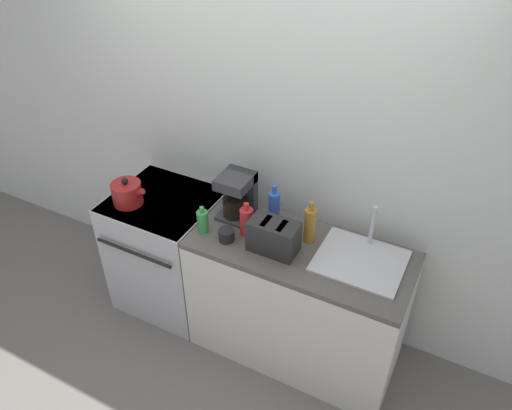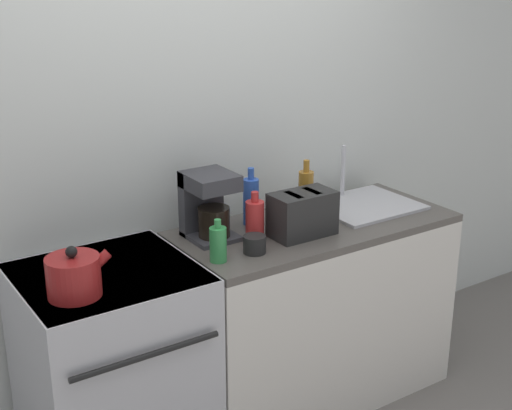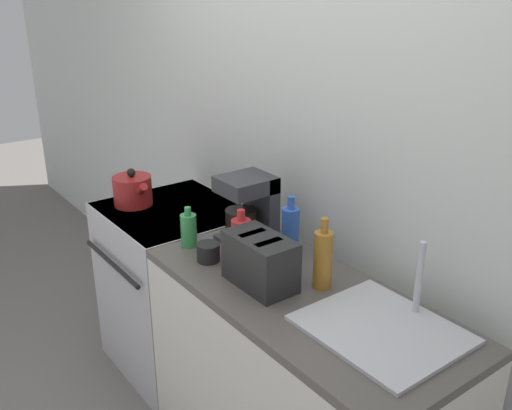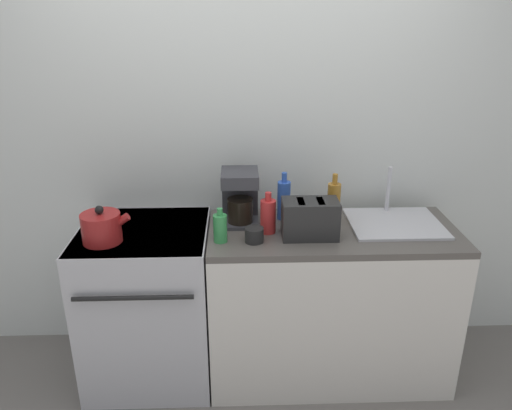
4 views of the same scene
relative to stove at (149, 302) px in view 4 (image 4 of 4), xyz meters
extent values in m
plane|color=slate|center=(0.55, -0.33, -0.47)|extent=(12.00, 12.00, 0.00)
cube|color=silver|center=(0.55, 0.38, 0.83)|extent=(8.00, 0.05, 2.60)
cube|color=#B7B7BC|center=(0.00, 0.00, -0.01)|extent=(0.70, 0.65, 0.92)
cube|color=black|center=(0.00, 0.00, 0.44)|extent=(0.69, 0.64, 0.02)
cylinder|color=black|center=(-0.16, -0.14, 0.44)|extent=(0.21, 0.21, 0.01)
cylinder|color=black|center=(0.16, -0.14, 0.44)|extent=(0.21, 0.21, 0.01)
cylinder|color=black|center=(-0.16, 0.14, 0.44)|extent=(0.21, 0.21, 0.01)
cylinder|color=black|center=(0.16, 0.14, 0.44)|extent=(0.21, 0.21, 0.01)
cylinder|color=black|center=(0.00, -0.35, 0.25)|extent=(0.60, 0.02, 0.02)
cube|color=silver|center=(1.04, -0.02, -0.03)|extent=(1.35, 0.61, 0.89)
cube|color=#514C47|center=(1.04, -0.02, 0.43)|extent=(1.35, 0.61, 0.04)
cylinder|color=maroon|center=(-0.18, -0.13, 0.53)|extent=(0.20, 0.20, 0.15)
sphere|color=black|center=(-0.18, -0.13, 0.63)|extent=(0.04, 0.04, 0.04)
cylinder|color=maroon|center=(-0.08, -0.13, 0.56)|extent=(0.11, 0.04, 0.10)
cube|color=black|center=(0.89, -0.11, 0.55)|extent=(0.29, 0.17, 0.20)
cube|color=black|center=(0.84, -0.11, 0.65)|extent=(0.03, 0.12, 0.01)
cube|color=black|center=(0.94, -0.11, 0.65)|extent=(0.03, 0.12, 0.01)
cube|color=#333338|center=(0.53, 0.08, 0.46)|extent=(0.20, 0.23, 0.02)
cube|color=#333338|center=(0.53, 0.17, 0.60)|extent=(0.20, 0.06, 0.30)
cube|color=#333338|center=(0.53, 0.08, 0.72)|extent=(0.20, 0.23, 0.07)
cylinder|color=black|center=(0.53, 0.06, 0.54)|extent=(0.14, 0.14, 0.13)
cube|color=#B7B7BC|center=(1.38, 0.02, 0.46)|extent=(0.50, 0.43, 0.01)
cylinder|color=silver|center=(1.38, 0.20, 0.59)|extent=(0.02, 0.02, 0.28)
cylinder|color=#2D56B7|center=(0.78, 0.13, 0.56)|extent=(0.07, 0.07, 0.22)
cylinder|color=#2D56B7|center=(0.78, 0.13, 0.70)|extent=(0.03, 0.03, 0.05)
cylinder|color=#9E6B23|center=(1.05, 0.07, 0.56)|extent=(0.07, 0.07, 0.23)
cylinder|color=#9E6B23|center=(1.05, 0.07, 0.71)|extent=(0.03, 0.03, 0.06)
cylinder|color=#B72828|center=(0.68, -0.05, 0.54)|extent=(0.08, 0.08, 0.18)
cylinder|color=#B72828|center=(0.68, -0.05, 0.65)|extent=(0.03, 0.03, 0.05)
cylinder|color=#338C47|center=(0.43, -0.15, 0.52)|extent=(0.07, 0.07, 0.15)
cylinder|color=#338C47|center=(0.43, -0.15, 0.61)|extent=(0.03, 0.03, 0.04)
cylinder|color=black|center=(0.60, -0.16, 0.49)|extent=(0.10, 0.10, 0.08)
camera|label=1|loc=(1.83, -2.14, 2.43)|focal=35.00mm
camera|label=2|loc=(-0.93, -2.48, 1.63)|focal=50.00mm
camera|label=3|loc=(2.43, -1.27, 1.54)|focal=40.00mm
camera|label=4|loc=(0.53, -2.47, 1.57)|focal=35.00mm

